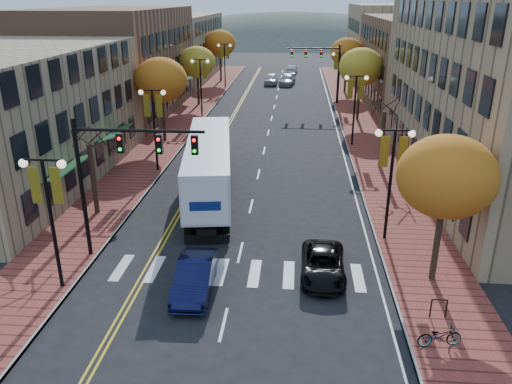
% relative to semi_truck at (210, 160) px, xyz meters
% --- Properties ---
extents(ground, '(200.00, 200.00, 0.00)m').
position_rel_semi_truck_xyz_m(ground, '(2.85, -11.94, -2.30)').
color(ground, black).
rests_on(ground, ground).
extents(sidewalk_left, '(4.00, 85.00, 0.15)m').
position_rel_semi_truck_xyz_m(sidewalk_left, '(-6.15, 20.56, -2.22)').
color(sidewalk_left, brown).
rests_on(sidewalk_left, ground).
extents(sidewalk_right, '(4.00, 85.00, 0.15)m').
position_rel_semi_truck_xyz_m(sidewalk_right, '(11.85, 20.56, -2.22)').
color(sidewalk_right, brown).
rests_on(sidewalk_right, ground).
extents(building_left_near, '(12.00, 22.00, 9.00)m').
position_rel_semi_truck_xyz_m(building_left_near, '(-14.15, 1.06, 2.20)').
color(building_left_near, '#9E8966').
rests_on(building_left_near, ground).
extents(building_left_mid, '(12.00, 24.00, 11.00)m').
position_rel_semi_truck_xyz_m(building_left_mid, '(-14.15, 24.06, 3.20)').
color(building_left_mid, brown).
rests_on(building_left_mid, ground).
extents(building_left_far, '(12.00, 26.00, 9.50)m').
position_rel_semi_truck_xyz_m(building_left_far, '(-14.15, 49.06, 2.45)').
color(building_left_far, '#9E8966').
rests_on(building_left_far, ground).
extents(building_right_mid, '(15.00, 24.00, 10.00)m').
position_rel_semi_truck_xyz_m(building_right_mid, '(21.35, 30.06, 2.70)').
color(building_right_mid, brown).
rests_on(building_right_mid, ground).
extents(building_right_far, '(15.00, 20.00, 11.00)m').
position_rel_semi_truck_xyz_m(building_right_far, '(21.35, 52.06, 3.20)').
color(building_right_far, '#9E8966').
rests_on(building_right_far, ground).
extents(tree_left_a, '(0.28, 0.28, 4.20)m').
position_rel_semi_truck_xyz_m(tree_left_a, '(-6.15, -3.94, -0.05)').
color(tree_left_a, '#382619').
rests_on(tree_left_a, sidewalk_left).
extents(tree_left_b, '(4.48, 4.48, 7.21)m').
position_rel_semi_truck_xyz_m(tree_left_b, '(-6.15, 12.06, 3.15)').
color(tree_left_b, '#382619').
rests_on(tree_left_b, sidewalk_left).
extents(tree_left_c, '(4.16, 4.16, 6.69)m').
position_rel_semi_truck_xyz_m(tree_left_c, '(-6.15, 28.06, 2.76)').
color(tree_left_c, '#382619').
rests_on(tree_left_c, sidewalk_left).
extents(tree_left_d, '(4.61, 4.61, 7.42)m').
position_rel_semi_truck_xyz_m(tree_left_d, '(-6.15, 46.06, 3.30)').
color(tree_left_d, '#382619').
rests_on(tree_left_d, sidewalk_left).
extents(tree_right_a, '(4.16, 4.16, 6.69)m').
position_rel_semi_truck_xyz_m(tree_right_a, '(11.85, -9.94, 2.76)').
color(tree_right_a, '#382619').
rests_on(tree_right_a, sidewalk_right).
extents(tree_right_b, '(0.28, 0.28, 4.20)m').
position_rel_semi_truck_xyz_m(tree_right_b, '(11.85, 6.06, -0.05)').
color(tree_right_b, '#382619').
rests_on(tree_right_b, sidewalk_right).
extents(tree_right_c, '(4.48, 4.48, 7.21)m').
position_rel_semi_truck_xyz_m(tree_right_c, '(11.85, 22.06, 3.15)').
color(tree_right_c, '#382619').
rests_on(tree_right_c, sidewalk_right).
extents(tree_right_d, '(4.35, 4.35, 7.00)m').
position_rel_semi_truck_xyz_m(tree_right_d, '(11.85, 38.06, 2.99)').
color(tree_right_d, '#382619').
rests_on(tree_right_d, sidewalk_right).
extents(lamp_left_a, '(1.96, 0.36, 6.05)m').
position_rel_semi_truck_xyz_m(lamp_left_a, '(-4.65, -11.94, 2.00)').
color(lamp_left_a, black).
rests_on(lamp_left_a, ground).
extents(lamp_left_b, '(1.96, 0.36, 6.05)m').
position_rel_semi_truck_xyz_m(lamp_left_b, '(-4.65, 4.06, 2.00)').
color(lamp_left_b, black).
rests_on(lamp_left_b, ground).
extents(lamp_left_c, '(1.96, 0.36, 6.05)m').
position_rel_semi_truck_xyz_m(lamp_left_c, '(-4.65, 22.06, 2.00)').
color(lamp_left_c, black).
rests_on(lamp_left_c, ground).
extents(lamp_left_d, '(1.96, 0.36, 6.05)m').
position_rel_semi_truck_xyz_m(lamp_left_d, '(-4.65, 40.06, 2.00)').
color(lamp_left_d, black).
rests_on(lamp_left_d, ground).
extents(lamp_right_a, '(1.96, 0.36, 6.05)m').
position_rel_semi_truck_xyz_m(lamp_right_a, '(10.35, -5.94, 2.00)').
color(lamp_right_a, black).
rests_on(lamp_right_a, ground).
extents(lamp_right_b, '(1.96, 0.36, 6.05)m').
position_rel_semi_truck_xyz_m(lamp_right_b, '(10.35, 12.06, 2.00)').
color(lamp_right_b, black).
rests_on(lamp_right_b, ground).
extents(lamp_right_c, '(1.96, 0.36, 6.05)m').
position_rel_semi_truck_xyz_m(lamp_right_c, '(10.35, 30.06, 2.00)').
color(lamp_right_c, black).
rests_on(lamp_right_c, ground).
extents(traffic_mast_near, '(6.10, 0.35, 7.00)m').
position_rel_semi_truck_xyz_m(traffic_mast_near, '(-2.63, -8.94, 2.63)').
color(traffic_mast_near, black).
rests_on(traffic_mast_near, ground).
extents(traffic_mast_far, '(6.10, 0.34, 7.00)m').
position_rel_semi_truck_xyz_m(traffic_mast_far, '(8.32, 30.06, 2.63)').
color(traffic_mast_far, black).
rests_on(traffic_mast_far, ground).
extents(semi_truck, '(4.67, 15.92, 3.93)m').
position_rel_semi_truck_xyz_m(semi_truck, '(0.00, 0.00, 0.00)').
color(semi_truck, black).
rests_on(semi_truck, ground).
extents(navy_sedan, '(1.68, 4.43, 1.44)m').
position_rel_semi_truck_xyz_m(navy_sedan, '(1.27, -11.62, -1.58)').
color(navy_sedan, black).
rests_on(navy_sedan, ground).
extents(black_suv, '(2.12, 4.40, 1.21)m').
position_rel_semi_truck_xyz_m(black_suv, '(6.91, -9.89, -1.69)').
color(black_suv, black).
rests_on(black_suv, ground).
extents(car_far_white, '(1.90, 4.60, 1.56)m').
position_rel_semi_truck_xyz_m(car_far_white, '(1.60, 44.11, -1.52)').
color(car_far_white, silver).
rests_on(car_far_white, ground).
extents(car_far_silver, '(2.53, 5.07, 1.42)m').
position_rel_semi_truck_xyz_m(car_far_silver, '(3.99, 43.79, -1.59)').
color(car_far_silver, '#95959C').
rests_on(car_far_silver, ground).
extents(car_far_oncoming, '(1.82, 4.22, 1.35)m').
position_rel_semi_truck_xyz_m(car_far_oncoming, '(4.52, 55.73, -1.62)').
color(car_far_oncoming, '#ABACB3').
rests_on(car_far_oncoming, ground).
extents(bicycle, '(1.73, 0.86, 0.87)m').
position_rel_semi_truck_xyz_m(bicycle, '(10.93, -14.75, -1.71)').
color(bicycle, gray).
rests_on(bicycle, sidewalk_right).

